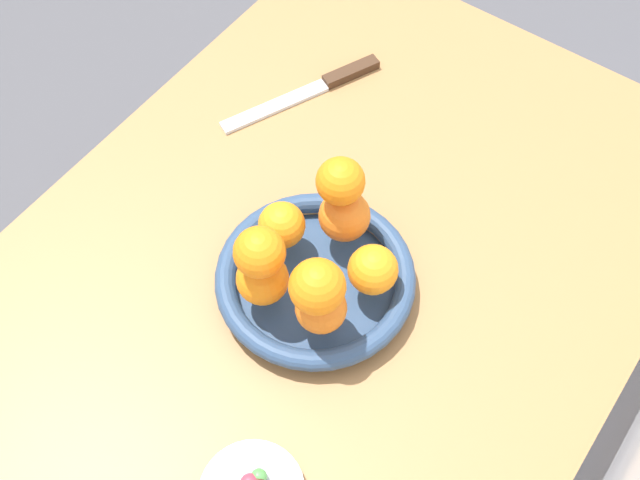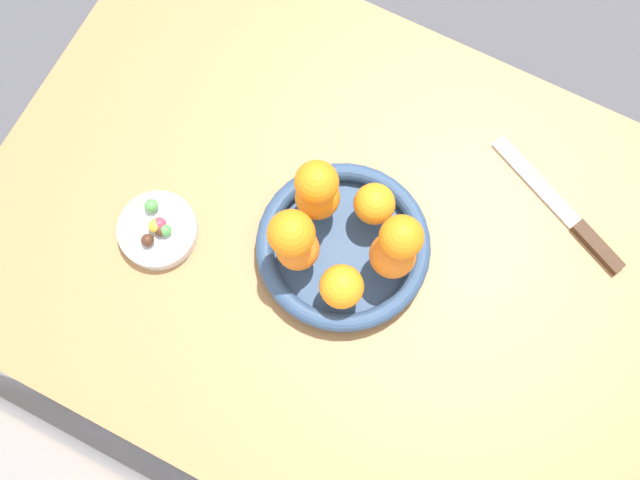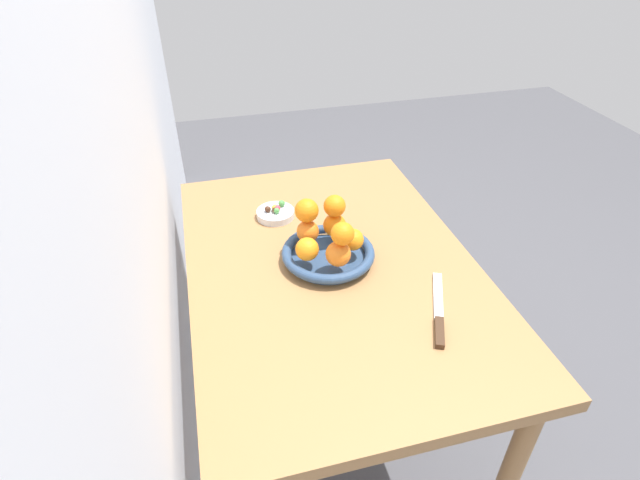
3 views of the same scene
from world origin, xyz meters
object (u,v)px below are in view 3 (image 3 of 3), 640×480
object	(u,v)px
candy_ball_2	(268,209)
candy_ball_3	(282,203)
fruit_bowl	(328,254)
candy_ball_6	(275,208)
dining_table	(332,288)
orange_2	(308,232)
orange_6	(307,211)
candy_ball_4	(275,208)
orange_0	(352,239)
orange_5	(335,206)
orange_1	(335,225)
candy_ball_0	(275,210)
orange_3	(307,249)
knife	(439,314)
candy_dish	(275,214)
orange_4	(339,254)
orange_7	(343,234)
candy_ball_1	(277,208)
candy_ball_5	(277,211)

from	to	relation	value
candy_ball_2	candy_ball_3	distance (m)	0.05
fruit_bowl	candy_ball_6	bearing A→B (deg)	21.27
candy_ball_3	candy_ball_6	distance (m)	0.03
dining_table	candy_ball_6	bearing A→B (deg)	21.32
orange_2	orange_6	world-z (taller)	orange_6
fruit_bowl	candy_ball_2	world-z (taller)	same
candy_ball_6	candy_ball_4	bearing A→B (deg)	21.40
dining_table	orange_0	bearing A→B (deg)	-87.34
orange_5	candy_ball_2	xyz separation A→B (m)	(0.19, 0.15, -0.10)
orange_1	orange_5	xyz separation A→B (m)	(0.00, 0.00, 0.06)
candy_ball_2	orange_6	bearing A→B (deg)	-158.46
candy_ball_3	dining_table	bearing A→B (deg)	-164.39
dining_table	orange_5	bearing A→B (deg)	-19.50
candy_ball_3	candy_ball_0	bearing A→B (deg)	139.44
candy_ball_3	candy_ball_6	size ratio (longest dim) A/B	0.99
orange_3	candy_ball_3	xyz separation A→B (m)	(0.30, 0.01, -0.04)
orange_6	candy_ball_0	world-z (taller)	orange_6
candy_ball_0	candy_ball_6	distance (m)	0.01
candy_ball_0	knife	size ratio (longest dim) A/B	0.07
orange_0	candy_ball_2	world-z (taller)	orange_0
candy_dish	orange_6	world-z (taller)	orange_6
orange_1	orange_4	xyz separation A→B (m)	(-0.13, 0.03, 0.00)
orange_1	orange_7	size ratio (longest dim) A/B	1.07
orange_0	candy_ball_1	bearing A→B (deg)	30.78
orange_3	candy_ball_5	size ratio (longest dim) A/B	3.40
fruit_bowl	orange_0	world-z (taller)	orange_0
fruit_bowl	orange_4	size ratio (longest dim) A/B	3.85
candy_dish	orange_4	size ratio (longest dim) A/B	1.77
candy_ball_1	candy_ball_3	bearing A→B (deg)	-37.06
orange_1	candy_ball_0	bearing A→B (deg)	36.15
dining_table	candy_ball_6	distance (m)	0.31
orange_7	candy_ball_4	size ratio (longest dim) A/B	4.15
candy_dish	orange_4	xyz separation A→B (m)	(-0.32, -0.11, 0.06)
orange_0	orange_7	size ratio (longest dim) A/B	0.99
orange_0	orange_6	xyz separation A→B (m)	(0.07, 0.11, 0.06)
orange_1	orange_2	distance (m)	0.08
dining_table	candy_ball_1	distance (m)	0.31
orange_6	orange_4	bearing A→B (deg)	-157.95
candy_ball_5	orange_5	bearing A→B (deg)	-143.78
orange_4	candy_ball_0	size ratio (longest dim) A/B	3.74
orange_0	candy_ball_6	xyz separation A→B (m)	(0.26, 0.16, -0.04)
orange_1	candy_ball_3	distance (m)	0.24
dining_table	orange_6	bearing A→B (deg)	35.01
knife	orange_5	bearing A→B (deg)	26.34
candy_ball_6	fruit_bowl	bearing A→B (deg)	-158.73
fruit_bowl	candy_ball_4	bearing A→B (deg)	21.27
candy_ball_1	candy_ball_2	size ratio (longest dim) A/B	1.09
candy_ball_6	candy_ball_5	bearing A→B (deg)	-174.79
fruit_bowl	candy_ball_2	size ratio (longest dim) A/B	13.20
orange_1	candy_ball_6	xyz separation A→B (m)	(0.19, 0.13, -0.04)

